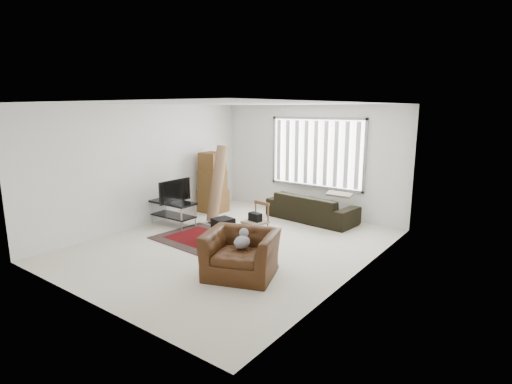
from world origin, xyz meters
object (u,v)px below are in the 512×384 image
at_px(side_chair, 256,220).
at_px(moving_boxes, 213,185).
at_px(armchair, 241,251).
at_px(tv_stand, 173,208).
at_px(sofa, 312,203).

bearing_deg(side_chair, moving_boxes, 160.90).
relative_size(side_chair, armchair, 0.57).
xyz_separation_m(tv_stand, armchair, (2.99, -1.27, 0.02)).
bearing_deg(moving_boxes, sofa, 18.03).
bearing_deg(armchair, side_chair, 98.12).
distance_m(tv_stand, moving_boxes, 1.47).
bearing_deg(side_chair, sofa, 93.95).
bearing_deg(tv_stand, armchair, -23.03).
height_order(tv_stand, sofa, sofa).
height_order(moving_boxes, sofa, moving_boxes).
xyz_separation_m(side_chair, armchair, (0.82, -1.50, -0.02)).
distance_m(tv_stand, armchair, 3.25).
xyz_separation_m(moving_boxes, side_chair, (2.26, -1.20, -0.28)).
relative_size(moving_boxes, armchair, 1.11).
bearing_deg(moving_boxes, armchair, -41.28).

